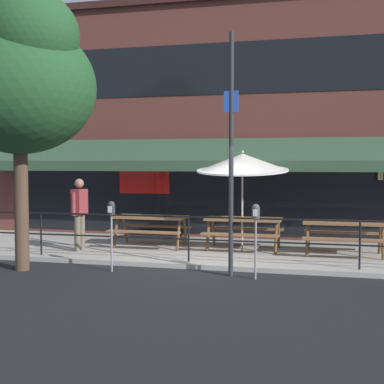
% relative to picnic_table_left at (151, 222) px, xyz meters
% --- Properties ---
extents(ground_plane, '(120.00, 120.00, 0.00)m').
position_rel_picnic_table_left_xyz_m(ground_plane, '(1.41, -2.02, -0.71)').
color(ground_plane, black).
extents(patio_deck, '(15.00, 4.00, 0.10)m').
position_rel_picnic_table_left_xyz_m(patio_deck, '(1.41, -0.02, -0.66)').
color(patio_deck, '#ADA89E').
rests_on(patio_deck, ground).
extents(restaurant_building, '(15.00, 1.60, 6.81)m').
position_rel_picnic_table_left_xyz_m(restaurant_building, '(1.41, 2.20, 2.68)').
color(restaurant_building, brown).
rests_on(restaurant_building, ground).
extents(patio_railing, '(13.84, 0.04, 0.97)m').
position_rel_picnic_table_left_xyz_m(patio_railing, '(1.41, -1.72, 0.09)').
color(patio_railing, black).
rests_on(patio_railing, patio_deck).
extents(picnic_table_left, '(1.80, 1.42, 0.76)m').
position_rel_picnic_table_left_xyz_m(picnic_table_left, '(0.00, 0.00, 0.00)').
color(picnic_table_left, brown).
rests_on(picnic_table_left, patio_deck).
extents(picnic_table_centre, '(1.80, 1.42, 0.76)m').
position_rel_picnic_table_left_xyz_m(picnic_table_centre, '(2.31, 0.07, 0.00)').
color(picnic_table_centre, brown).
rests_on(picnic_table_centre, patio_deck).
extents(picnic_table_right, '(1.80, 1.42, 0.76)m').
position_rel_picnic_table_left_xyz_m(picnic_table_right, '(4.62, -0.13, 0.00)').
color(picnic_table_right, brown).
rests_on(picnic_table_right, patio_deck).
extents(patio_umbrella_centre, '(2.14, 2.14, 2.39)m').
position_rel_picnic_table_left_xyz_m(patio_umbrella_centre, '(2.31, -0.14, 1.47)').
color(patio_umbrella_centre, '#B7B2A8').
rests_on(patio_umbrella_centre, patio_deck).
extents(pedestrian_walking, '(0.28, 0.62, 1.71)m').
position_rel_picnic_table_left_xyz_m(pedestrian_walking, '(-1.45, -0.98, 0.35)').
color(pedestrian_walking, '#665B4C').
rests_on(pedestrian_walking, patio_deck).
extents(parking_meter_near, '(0.15, 0.16, 1.42)m').
position_rel_picnic_table_left_xyz_m(parking_meter_near, '(0.05, -2.62, 0.44)').
color(parking_meter_near, gray).
rests_on(parking_meter_near, ground).
extents(parking_meter_far, '(0.15, 0.16, 1.42)m').
position_rel_picnic_table_left_xyz_m(parking_meter_far, '(2.94, -2.63, 0.44)').
color(parking_meter_far, gray).
rests_on(parking_meter_far, ground).
extents(street_sign_pole, '(0.28, 0.09, 4.65)m').
position_rel_picnic_table_left_xyz_m(street_sign_pole, '(2.44, -2.47, 1.68)').
color(street_sign_pole, '#2D2D33').
rests_on(street_sign_pole, ground).
extents(street_tree_curbside, '(3.11, 2.80, 5.47)m').
position_rel_picnic_table_left_xyz_m(street_tree_curbside, '(-1.69, -2.98, 3.14)').
color(street_tree_curbside, brown).
rests_on(street_tree_curbside, ground).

